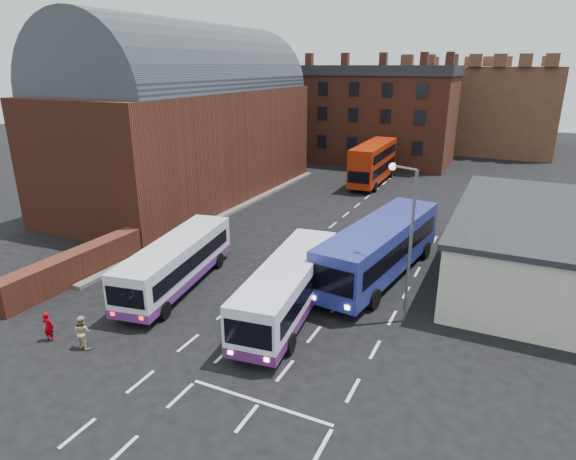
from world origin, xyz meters
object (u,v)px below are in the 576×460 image
at_px(bus_white_outbound, 177,260).
at_px(pedestrian_beige, 82,332).
at_px(bus_blue, 381,246).
at_px(street_lamp, 407,231).
at_px(bus_white_inbound, 289,284).
at_px(pedestrian_red, 48,326).
at_px(bus_red_double, 373,162).

distance_m(bus_white_outbound, pedestrian_beige, 7.10).
distance_m(bus_blue, street_lamp, 5.87).
height_order(bus_white_inbound, pedestrian_red, bus_white_inbound).
height_order(bus_red_double, pedestrian_red, bus_red_double).
relative_size(street_lamp, pedestrian_beige, 4.89).
height_order(bus_white_outbound, bus_red_double, bus_red_double).
bearing_deg(street_lamp, bus_white_inbound, -159.78).
relative_size(bus_blue, bus_red_double, 1.17).
height_order(bus_white_outbound, pedestrian_red, bus_white_outbound).
distance_m(bus_white_outbound, bus_white_inbound, 7.22).
distance_m(bus_white_inbound, pedestrian_red, 11.50).
relative_size(bus_white_inbound, bus_blue, 0.84).
bearing_deg(street_lamp, bus_white_outbound, -172.15).
distance_m(bus_white_outbound, pedestrian_red, 7.57).
bearing_deg(bus_white_inbound, pedestrian_beige, 36.95).
bearing_deg(bus_white_outbound, pedestrian_beige, -98.74).
distance_m(bus_blue, pedestrian_beige, 16.80).
xyz_separation_m(bus_white_outbound, bus_white_inbound, (7.22, -0.23, 0.05)).
relative_size(bus_white_outbound, bus_blue, 0.82).
xyz_separation_m(bus_blue, pedestrian_red, (-11.98, -13.65, -1.28)).
relative_size(bus_blue, street_lamp, 1.62).
xyz_separation_m(bus_white_outbound, bus_blue, (10.17, 6.36, 0.37)).
height_order(bus_white_outbound, pedestrian_beige, bus_white_outbound).
bearing_deg(bus_white_outbound, bus_red_double, 74.57).
height_order(bus_blue, street_lamp, street_lamp).
bearing_deg(bus_blue, pedestrian_red, 56.55).
bearing_deg(bus_white_outbound, pedestrian_red, -113.63).
bearing_deg(bus_white_outbound, street_lamp, -1.89).
bearing_deg(bus_white_inbound, bus_white_outbound, -8.74).
bearing_deg(bus_red_double, bus_blue, 105.90).
xyz_separation_m(bus_blue, bus_red_double, (-7.19, 23.52, 0.30)).
bearing_deg(bus_blue, pedestrian_beige, 60.95).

